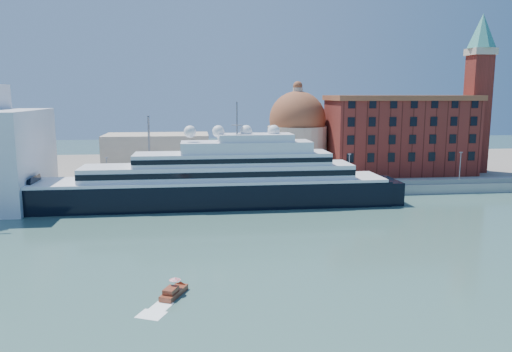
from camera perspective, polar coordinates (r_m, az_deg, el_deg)
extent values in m
plane|color=#345A51|center=(94.68, -1.38, -6.37)|extent=(400.00, 400.00, 0.00)
cube|color=gray|center=(127.38, -2.89, -1.69)|extent=(180.00, 10.00, 2.50)
cube|color=slate|center=(167.76, -3.90, 0.90)|extent=(260.00, 72.00, 2.00)
cube|color=slate|center=(122.62, -2.74, -1.25)|extent=(180.00, 0.10, 1.20)
cube|color=black|center=(116.11, -5.29, -2.26)|extent=(83.01, 12.77, 6.92)
cone|color=black|center=(122.91, -26.09, -2.54)|extent=(10.64, 12.77, 12.77)
cube|color=black|center=(124.42, 14.20, -1.83)|extent=(6.39, 11.71, 6.39)
cube|color=white|center=(115.42, -5.32, -0.45)|extent=(80.89, 12.98, 0.64)
cube|color=white|center=(115.19, -4.27, 0.51)|extent=(61.73, 10.64, 3.19)
cube|color=black|center=(109.94, -4.14, 0.09)|extent=(61.73, 0.15, 1.28)
cube|color=white|center=(114.96, -2.70, 2.01)|extent=(44.70, 9.58, 2.77)
cube|color=white|center=(114.93, -1.12, 3.35)|extent=(29.80, 8.51, 2.55)
cube|color=white|center=(114.97, -0.07, 4.42)|extent=(17.03, 7.45, 1.70)
cylinder|color=slate|center=(114.23, -2.20, 6.63)|extent=(0.32, 0.32, 7.45)
sphere|color=white|center=(114.01, -7.55, 5.05)|extent=(2.77, 2.77, 2.77)
sphere|color=white|center=(114.13, -4.33, 5.11)|extent=(2.77, 2.77, 2.77)
sphere|color=white|center=(114.61, -1.13, 5.15)|extent=(2.77, 2.77, 2.77)
sphere|color=white|center=(115.44, 2.04, 5.18)|extent=(2.77, 2.77, 2.77)
cube|color=white|center=(120.43, -25.48, -3.53)|extent=(14.47, 7.91, 1.83)
cube|color=white|center=(119.98, -24.44, -2.78)|extent=(5.16, 3.93, 1.38)
cube|color=maroon|center=(66.82, -9.36, -13.09)|extent=(3.65, 5.37, 0.85)
cube|color=maroon|center=(65.85, -9.72, -12.77)|extent=(2.12, 2.51, 0.68)
cylinder|color=slate|center=(66.78, -9.22, -12.12)|extent=(0.05, 0.05, 1.37)
cone|color=red|center=(66.50, -9.24, -11.50)|extent=(1.54, 1.54, 0.34)
cube|color=maroon|center=(155.65, 16.09, 4.34)|extent=(42.00, 18.00, 22.00)
cube|color=brown|center=(155.14, 16.28, 8.57)|extent=(43.00, 19.00, 1.50)
cube|color=maroon|center=(166.14, 23.88, 6.45)|extent=(6.00, 6.00, 35.00)
cube|color=beige|center=(166.48, 24.31, 12.81)|extent=(7.00, 7.00, 2.00)
cone|color=teal|center=(167.03, 24.45, 14.86)|extent=(8.40, 8.40, 10.00)
cylinder|color=beige|center=(152.78, 4.70, 3.08)|extent=(18.00, 18.00, 14.00)
sphere|color=brown|center=(152.06, 4.74, 6.45)|extent=(17.00, 17.00, 17.00)
cylinder|color=beige|center=(151.86, 4.78, 9.47)|extent=(3.00, 3.00, 3.00)
cube|color=beige|center=(148.84, -0.45, 2.17)|extent=(18.00, 14.00, 10.00)
cube|color=beige|center=(150.16, -11.22, 2.44)|extent=(30.00, 16.00, 12.00)
cylinder|color=slate|center=(125.00, -16.65, 0.15)|extent=(0.24, 0.24, 8.00)
cube|color=slate|center=(124.43, -16.74, 2.02)|extent=(0.80, 0.30, 0.25)
cylinder|color=slate|center=(123.52, -2.81, 0.43)|extent=(0.24, 0.24, 8.00)
cube|color=slate|center=(122.95, -2.82, 2.32)|extent=(0.80, 0.30, 0.25)
cylinder|color=slate|center=(129.19, 10.59, 0.68)|extent=(0.24, 0.24, 8.00)
cube|color=slate|center=(128.64, 10.64, 2.48)|extent=(0.80, 0.30, 0.25)
cylinder|color=slate|center=(141.14, 22.28, 0.86)|extent=(0.24, 0.24, 8.00)
cube|color=slate|center=(140.64, 22.38, 2.51)|extent=(0.80, 0.30, 0.25)
cylinder|color=slate|center=(125.00, -12.08, 2.65)|extent=(0.50, 0.50, 18.00)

